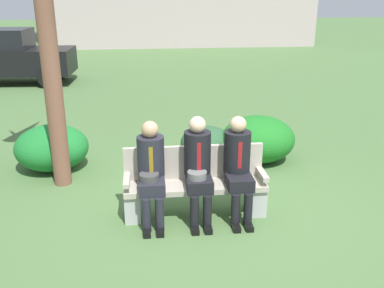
{
  "coord_description": "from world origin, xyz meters",
  "views": [
    {
      "loc": [
        -0.83,
        -5.24,
        2.82
      ],
      "look_at": [
        -0.23,
        0.21,
        0.85
      ],
      "focal_mm": 40.49,
      "sensor_mm": 36.0,
      "label": 1
    }
  ],
  "objects_px": {
    "park_bench": "(195,184)",
    "parked_car_near": "(7,57)",
    "shrub_mid_lawn": "(258,139)",
    "shrub_far_lawn": "(206,143)",
    "seated_man_right": "(238,163)",
    "seated_man_middle": "(198,164)",
    "shrub_near_bench": "(52,148)",
    "seated_man_left": "(151,168)"
  },
  "relations": [
    {
      "from": "seated_man_middle",
      "to": "parked_car_near",
      "type": "distance_m",
      "value": 10.32
    },
    {
      "from": "park_bench",
      "to": "seated_man_middle",
      "type": "xyz_separation_m",
      "value": [
        0.03,
        -0.13,
        0.33
      ]
    },
    {
      "from": "parked_car_near",
      "to": "seated_man_left",
      "type": "bearing_deg",
      "value": -64.97
    },
    {
      "from": "shrub_near_bench",
      "to": "seated_man_right",
      "type": "bearing_deg",
      "value": -34.82
    },
    {
      "from": "seated_man_right",
      "to": "shrub_far_lawn",
      "type": "distance_m",
      "value": 2.13
    },
    {
      "from": "park_bench",
      "to": "shrub_far_lawn",
      "type": "distance_m",
      "value": 2.01
    },
    {
      "from": "shrub_near_bench",
      "to": "shrub_far_lawn",
      "type": "relative_size",
      "value": 1.3
    },
    {
      "from": "shrub_far_lawn",
      "to": "shrub_mid_lawn",
      "type": "bearing_deg",
      "value": -13.95
    },
    {
      "from": "seated_man_middle",
      "to": "shrub_mid_lawn",
      "type": "height_order",
      "value": "seated_man_middle"
    },
    {
      "from": "seated_man_middle",
      "to": "parked_car_near",
      "type": "height_order",
      "value": "parked_car_near"
    },
    {
      "from": "park_bench",
      "to": "parked_car_near",
      "type": "xyz_separation_m",
      "value": [
        -4.82,
        8.98,
        0.42
      ]
    },
    {
      "from": "park_bench",
      "to": "seated_man_middle",
      "type": "relative_size",
      "value": 1.36
    },
    {
      "from": "shrub_near_bench",
      "to": "shrub_far_lawn",
      "type": "height_order",
      "value": "shrub_near_bench"
    },
    {
      "from": "shrub_far_lawn",
      "to": "parked_car_near",
      "type": "distance_m",
      "value": 8.79
    },
    {
      "from": "seated_man_middle",
      "to": "shrub_mid_lawn",
      "type": "bearing_deg",
      "value": 55.81
    },
    {
      "from": "shrub_mid_lawn",
      "to": "parked_car_near",
      "type": "relative_size",
      "value": 0.32
    },
    {
      "from": "shrub_mid_lawn",
      "to": "shrub_far_lawn",
      "type": "height_order",
      "value": "shrub_mid_lawn"
    },
    {
      "from": "seated_man_middle",
      "to": "seated_man_right",
      "type": "height_order",
      "value": "seated_man_middle"
    },
    {
      "from": "seated_man_left",
      "to": "seated_man_right",
      "type": "distance_m",
      "value": 1.1
    },
    {
      "from": "park_bench",
      "to": "parked_car_near",
      "type": "relative_size",
      "value": 0.46
    },
    {
      "from": "seated_man_left",
      "to": "seated_man_right",
      "type": "height_order",
      "value": "seated_man_right"
    },
    {
      "from": "shrub_near_bench",
      "to": "parked_car_near",
      "type": "bearing_deg",
      "value": 110.22
    },
    {
      "from": "seated_man_left",
      "to": "shrub_near_bench",
      "type": "bearing_deg",
      "value": 130.24
    },
    {
      "from": "shrub_far_lawn",
      "to": "parked_car_near",
      "type": "height_order",
      "value": "parked_car_near"
    },
    {
      "from": "park_bench",
      "to": "seated_man_middle",
      "type": "distance_m",
      "value": 0.35
    },
    {
      "from": "seated_man_left",
      "to": "shrub_far_lawn",
      "type": "relative_size",
      "value": 1.43
    },
    {
      "from": "seated_man_right",
      "to": "shrub_mid_lawn",
      "type": "height_order",
      "value": "seated_man_right"
    },
    {
      "from": "seated_man_right",
      "to": "parked_car_near",
      "type": "distance_m",
      "value": 10.56
    },
    {
      "from": "seated_man_right",
      "to": "shrub_near_bench",
      "type": "xyz_separation_m",
      "value": [
        -2.69,
        1.87,
        -0.37
      ]
    },
    {
      "from": "shrub_mid_lawn",
      "to": "park_bench",
      "type": "bearing_deg",
      "value": -126.62
    },
    {
      "from": "park_bench",
      "to": "seated_man_right",
      "type": "bearing_deg",
      "value": -12.78
    },
    {
      "from": "seated_man_left",
      "to": "shrub_near_bench",
      "type": "distance_m",
      "value": 2.49
    },
    {
      "from": "seated_man_left",
      "to": "seated_man_middle",
      "type": "height_order",
      "value": "seated_man_middle"
    },
    {
      "from": "shrub_near_bench",
      "to": "shrub_mid_lawn",
      "type": "bearing_deg",
      "value": -0.17
    },
    {
      "from": "park_bench",
      "to": "shrub_far_lawn",
      "type": "relative_size",
      "value": 2.01
    },
    {
      "from": "shrub_mid_lawn",
      "to": "shrub_far_lawn",
      "type": "xyz_separation_m",
      "value": [
        -0.86,
        0.21,
        -0.11
      ]
    },
    {
      "from": "seated_man_middle",
      "to": "parked_car_near",
      "type": "relative_size",
      "value": 0.34
    },
    {
      "from": "shrub_near_bench",
      "to": "shrub_far_lawn",
      "type": "distance_m",
      "value": 2.6
    },
    {
      "from": "park_bench",
      "to": "shrub_near_bench",
      "type": "relative_size",
      "value": 1.54
    },
    {
      "from": "seated_man_right",
      "to": "shrub_mid_lawn",
      "type": "bearing_deg",
      "value": 67.92
    },
    {
      "from": "park_bench",
      "to": "seated_man_left",
      "type": "xyz_separation_m",
      "value": [
        -0.56,
        -0.13,
        0.31
      ]
    },
    {
      "from": "park_bench",
      "to": "shrub_mid_lawn",
      "type": "xyz_separation_m",
      "value": [
        1.29,
        1.74,
        -0.03
      ]
    }
  ]
}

